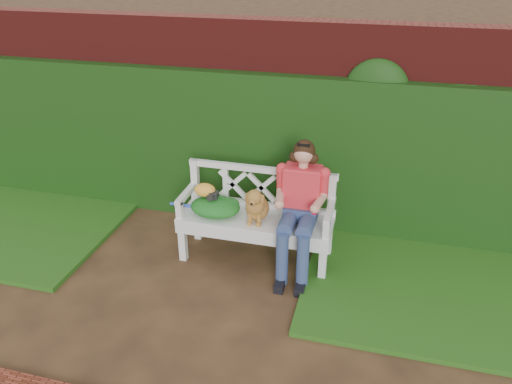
# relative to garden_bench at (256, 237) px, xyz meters

# --- Properties ---
(ground) EXTENTS (60.00, 60.00, 0.00)m
(ground) POSITION_rel_garden_bench_xyz_m (-0.55, -0.93, -0.24)
(ground) COLOR #322116
(brick_wall) EXTENTS (10.00, 0.30, 2.20)m
(brick_wall) POSITION_rel_garden_bench_xyz_m (-0.55, 0.97, 0.86)
(brick_wall) COLOR #5C1614
(brick_wall) RESTS_ON ground
(ivy_hedge) EXTENTS (10.00, 0.18, 1.70)m
(ivy_hedge) POSITION_rel_garden_bench_xyz_m (-0.55, 0.75, 0.61)
(ivy_hedge) COLOR #173A0A
(ivy_hedge) RESTS_ON ground
(grass_left) EXTENTS (2.60, 2.00, 0.05)m
(grass_left) POSITION_rel_garden_bench_xyz_m (-2.95, -0.03, -0.21)
(grass_left) COLOR #215A14
(grass_left) RESTS_ON ground
(grass_right) EXTENTS (2.60, 2.00, 0.05)m
(grass_right) POSITION_rel_garden_bench_xyz_m (1.85, -0.03, -0.21)
(grass_right) COLOR #215A14
(grass_right) RESTS_ON ground
(garden_bench) EXTENTS (1.60, 0.66, 0.48)m
(garden_bench) POSITION_rel_garden_bench_xyz_m (0.00, 0.00, 0.00)
(garden_bench) COLOR white
(garden_bench) RESTS_ON ground
(seated_woman) EXTENTS (0.56, 0.72, 1.23)m
(seated_woman) POSITION_rel_garden_bench_xyz_m (0.44, -0.02, 0.38)
(seated_woman) COLOR #D22A51
(seated_woman) RESTS_ON ground
(dog) EXTENTS (0.28, 0.36, 0.37)m
(dog) POSITION_rel_garden_bench_xyz_m (0.02, -0.06, 0.42)
(dog) COLOR #AC773D
(dog) RESTS_ON garden_bench
(tennis_racket) EXTENTS (0.68, 0.42, 0.03)m
(tennis_racket) POSITION_rel_garden_bench_xyz_m (-0.50, 0.01, 0.26)
(tennis_racket) COLOR white
(tennis_racket) RESTS_ON garden_bench
(green_bag) EXTENTS (0.57, 0.49, 0.17)m
(green_bag) POSITION_rel_garden_bench_xyz_m (-0.40, -0.05, 0.32)
(green_bag) COLOR #1C6F2A
(green_bag) RESTS_ON garden_bench
(camera_item) EXTENTS (0.11, 0.08, 0.07)m
(camera_item) POSITION_rel_garden_bench_xyz_m (-0.43, -0.04, 0.44)
(camera_item) COLOR black
(camera_item) RESTS_ON green_bag
(baseball_glove) EXTENTS (0.22, 0.17, 0.13)m
(baseball_glove) POSITION_rel_garden_bench_xyz_m (-0.51, -0.02, 0.47)
(baseball_glove) COLOR #F4A531
(baseball_glove) RESTS_ON green_bag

